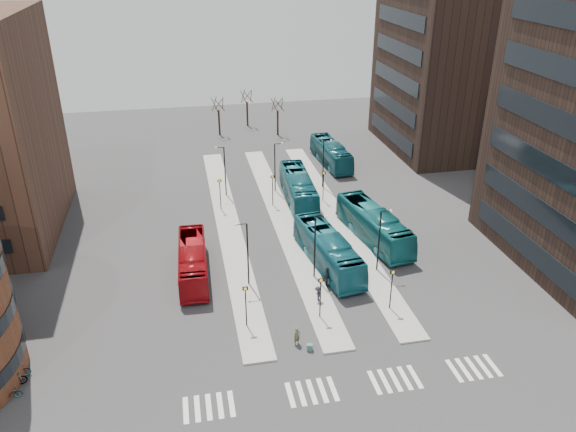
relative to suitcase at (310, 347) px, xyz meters
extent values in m
cube|color=#969691|center=(-3.87, 21.74, -0.19)|extent=(2.50, 45.00, 0.15)
cube|color=#969691|center=(2.13, 21.74, -0.19)|extent=(2.50, 45.00, 0.15)
cube|color=#969691|center=(8.13, 21.74, -0.19)|extent=(2.50, 45.00, 0.15)
cube|color=navy|center=(0.00, 0.00, 0.00)|extent=(0.50, 0.44, 0.54)
imported|color=#9A0B11|center=(-8.00, 12.46, 1.20)|extent=(2.78, 10.59, 2.93)
imported|color=#155D6C|center=(4.50, 11.68, 1.37)|extent=(4.29, 12.02, 3.28)
imported|color=#155D6A|center=(4.93, 26.56, 1.41)|extent=(3.37, 12.15, 3.35)
imported|color=#146167|center=(10.41, 15.66, 1.42)|extent=(4.74, 12.41, 3.37)
imported|color=#124F5B|center=(11.94, 37.61, 1.28)|extent=(3.34, 11.27, 3.10)
imported|color=brown|center=(-0.79, 0.88, 0.48)|extent=(0.64, 0.53, 1.50)
imported|color=black|center=(-8.02, 8.53, 0.51)|extent=(0.93, 0.85, 1.56)
imported|color=black|center=(3.53, 8.24, 0.67)|extent=(0.71, 1.18, 1.88)
imported|color=black|center=(2.13, 6.02, 0.47)|extent=(0.69, 1.03, 1.48)
imported|color=gray|center=(-20.87, -0.92, 0.14)|extent=(1.64, 0.82, 0.82)
imported|color=gray|center=(-20.87, 0.28, 0.27)|extent=(1.86, 1.05, 1.08)
imported|color=gray|center=(-20.87, 1.21, 0.22)|extent=(1.95, 1.01, 0.98)
cube|color=silver|center=(-9.37, -4.26, -0.26)|extent=(0.35, 2.40, 0.01)
cube|color=silver|center=(-8.62, -4.26, -0.26)|extent=(0.35, 2.40, 0.01)
cube|color=silver|center=(-7.87, -4.26, -0.26)|extent=(0.35, 2.40, 0.01)
cube|color=silver|center=(-7.12, -4.26, -0.26)|extent=(0.35, 2.40, 0.01)
cube|color=silver|center=(-6.37, -4.26, -0.26)|extent=(0.35, 2.40, 0.01)
cube|color=silver|center=(-2.37, -4.26, -0.26)|extent=(0.35, 2.40, 0.01)
cube|color=silver|center=(-1.62, -4.26, -0.26)|extent=(0.35, 2.40, 0.01)
cube|color=silver|center=(-0.87, -4.26, -0.26)|extent=(0.35, 2.40, 0.01)
cube|color=silver|center=(-0.12, -4.26, -0.26)|extent=(0.35, 2.40, 0.01)
cube|color=silver|center=(0.63, -4.26, -0.26)|extent=(0.35, 2.40, 0.01)
cube|color=silver|center=(3.63, -4.26, -0.26)|extent=(0.35, 2.40, 0.01)
cube|color=silver|center=(4.38, -4.26, -0.26)|extent=(0.35, 2.40, 0.01)
cube|color=silver|center=(5.13, -4.26, -0.26)|extent=(0.35, 2.40, 0.01)
cube|color=silver|center=(5.88, -4.26, -0.26)|extent=(0.35, 2.40, 0.01)
cube|color=silver|center=(6.63, -4.26, -0.26)|extent=(0.35, 2.40, 0.01)
cube|color=silver|center=(9.63, -4.26, -0.26)|extent=(0.35, 2.40, 0.01)
cube|color=silver|center=(10.38, -4.26, -0.26)|extent=(0.35, 2.40, 0.01)
cube|color=silver|center=(11.13, -4.26, -0.26)|extent=(0.35, 2.40, 0.01)
cube|color=silver|center=(11.88, -4.26, -0.26)|extent=(0.35, 2.40, 0.01)
cube|color=silver|center=(12.63, -4.26, -0.26)|extent=(0.35, 2.40, 0.01)
cube|color=black|center=(22.07, 7.74, 2.23)|extent=(0.12, 16.00, 2.00)
cube|color=black|center=(22.07, 7.74, 6.23)|extent=(0.12, 16.00, 2.00)
cube|color=black|center=(22.07, 7.74, 10.23)|extent=(0.12, 16.00, 2.00)
cube|color=black|center=(22.07, 7.74, 14.23)|extent=(0.12, 16.00, 2.00)
cube|color=black|center=(22.07, 7.74, 18.23)|extent=(0.12, 16.00, 2.00)
cube|color=black|center=(22.07, 7.74, 22.23)|extent=(0.12, 16.00, 2.00)
cube|color=black|center=(32.13, 41.74, 14.73)|extent=(20.00, 20.00, 30.00)
cube|color=black|center=(22.07, 41.74, 2.23)|extent=(0.12, 16.00, 2.00)
cube|color=black|center=(22.07, 41.74, 6.23)|extent=(0.12, 16.00, 2.00)
cube|color=black|center=(22.07, 41.74, 10.23)|extent=(0.12, 16.00, 2.00)
cube|color=black|center=(22.07, 41.74, 14.23)|extent=(0.12, 16.00, 2.00)
cube|color=black|center=(22.07, 41.74, 18.23)|extent=(0.12, 16.00, 2.00)
cylinder|color=black|center=(-4.27, 3.74, 1.63)|extent=(0.10, 0.10, 3.50)
cube|color=black|center=(-4.27, 3.74, 3.38)|extent=(0.45, 0.10, 0.30)
cube|color=yellow|center=(-4.27, 3.68, 3.38)|extent=(0.20, 0.02, 0.20)
cylinder|color=black|center=(-4.27, 25.74, 1.63)|extent=(0.10, 0.10, 3.50)
cube|color=black|center=(-4.27, 25.74, 3.38)|extent=(0.45, 0.10, 0.30)
cube|color=yellow|center=(-4.27, 25.68, 3.38)|extent=(0.20, 0.02, 0.20)
cylinder|color=black|center=(1.73, 3.74, 1.63)|extent=(0.10, 0.10, 3.50)
cube|color=black|center=(1.73, 3.74, 3.38)|extent=(0.45, 0.10, 0.30)
cube|color=yellow|center=(1.73, 3.68, 3.38)|extent=(0.20, 0.02, 0.20)
cylinder|color=black|center=(1.73, 25.74, 1.63)|extent=(0.10, 0.10, 3.50)
cube|color=black|center=(1.73, 25.74, 3.38)|extent=(0.45, 0.10, 0.30)
cube|color=yellow|center=(1.73, 25.68, 3.38)|extent=(0.20, 0.02, 0.20)
cylinder|color=black|center=(7.73, 3.74, 1.63)|extent=(0.10, 0.10, 3.50)
cube|color=black|center=(7.73, 3.74, 3.38)|extent=(0.45, 0.10, 0.30)
cube|color=yellow|center=(7.73, 3.68, 3.38)|extent=(0.20, 0.02, 0.20)
cylinder|color=black|center=(7.73, 25.74, 1.63)|extent=(0.10, 0.10, 3.50)
cube|color=black|center=(7.73, 25.74, 3.38)|extent=(0.45, 0.10, 0.30)
cube|color=yellow|center=(7.73, 25.68, 3.38)|extent=(0.20, 0.02, 0.20)
cylinder|color=black|center=(-3.27, 9.74, 2.88)|extent=(0.14, 0.14, 6.00)
cylinder|color=black|center=(-3.72, 9.74, 5.88)|extent=(0.90, 0.08, 0.08)
sphere|color=silver|center=(-4.17, 9.74, 5.88)|extent=(0.24, 0.24, 0.24)
cylinder|color=black|center=(-3.27, 29.74, 2.88)|extent=(0.14, 0.14, 6.00)
cylinder|color=black|center=(-3.72, 29.74, 5.88)|extent=(0.90, 0.08, 0.08)
sphere|color=silver|center=(-4.17, 29.74, 5.88)|extent=(0.24, 0.24, 0.24)
cylinder|color=black|center=(2.73, 9.74, 2.88)|extent=(0.14, 0.14, 6.00)
cylinder|color=black|center=(3.18, 9.74, 5.88)|extent=(0.90, 0.08, 0.08)
sphere|color=silver|center=(3.63, 9.74, 5.88)|extent=(0.24, 0.24, 0.24)
cylinder|color=black|center=(2.73, 29.74, 2.88)|extent=(0.14, 0.14, 6.00)
cylinder|color=black|center=(3.18, 29.74, 5.88)|extent=(0.90, 0.08, 0.08)
sphere|color=silver|center=(3.63, 29.74, 5.88)|extent=(0.24, 0.24, 0.24)
cylinder|color=black|center=(8.73, 9.74, 2.88)|extent=(0.14, 0.14, 6.00)
cylinder|color=black|center=(9.18, 9.74, 5.88)|extent=(0.90, 0.08, 0.08)
sphere|color=silver|center=(9.63, 9.74, 5.88)|extent=(0.24, 0.24, 0.24)
cylinder|color=black|center=(8.73, 29.74, 2.88)|extent=(0.14, 0.14, 6.00)
cylinder|color=black|center=(9.18, 29.74, 5.88)|extent=(0.90, 0.08, 0.08)
sphere|color=silver|center=(9.63, 29.74, 5.88)|extent=(0.24, 0.24, 0.24)
cylinder|color=black|center=(-1.87, 53.74, 1.73)|extent=(0.30, 0.30, 4.00)
cylinder|color=black|center=(-1.17, 53.74, 4.63)|extent=(0.10, 1.56, 1.95)
cylinder|color=black|center=(-1.65, 54.41, 4.63)|extent=(1.48, 0.59, 1.97)
cylinder|color=black|center=(-2.43, 54.16, 4.63)|extent=(0.90, 1.31, 1.99)
cylinder|color=black|center=(-2.43, 53.33, 4.63)|extent=(0.89, 1.31, 1.99)
cylinder|color=black|center=(-1.65, 53.08, 4.63)|extent=(1.48, 0.58, 1.97)
cylinder|color=black|center=(3.13, 57.74, 1.73)|extent=(0.30, 0.30, 4.00)
cylinder|color=black|center=(3.83, 57.74, 4.63)|extent=(0.10, 1.56, 1.95)
cylinder|color=black|center=(3.35, 58.41, 4.63)|extent=(1.48, 0.59, 1.97)
cylinder|color=black|center=(2.57, 58.16, 4.63)|extent=(0.90, 1.31, 1.99)
cylinder|color=black|center=(2.57, 57.33, 4.63)|extent=(0.89, 1.31, 1.99)
cylinder|color=black|center=(3.35, 57.08, 4.63)|extent=(1.48, 0.58, 1.97)
cylinder|color=black|center=(7.13, 51.74, 1.73)|extent=(0.30, 0.30, 4.00)
cylinder|color=black|center=(7.83, 51.74, 4.63)|extent=(0.10, 1.56, 1.95)
cylinder|color=black|center=(7.35, 52.41, 4.63)|extent=(1.48, 0.59, 1.97)
cylinder|color=black|center=(6.57, 52.16, 4.63)|extent=(0.90, 1.31, 1.99)
cylinder|color=black|center=(6.57, 51.33, 4.63)|extent=(0.89, 1.31, 1.99)
cylinder|color=black|center=(7.35, 51.08, 4.63)|extent=(1.48, 0.58, 1.97)
camera|label=1|loc=(-8.21, -32.42, 27.36)|focal=35.00mm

